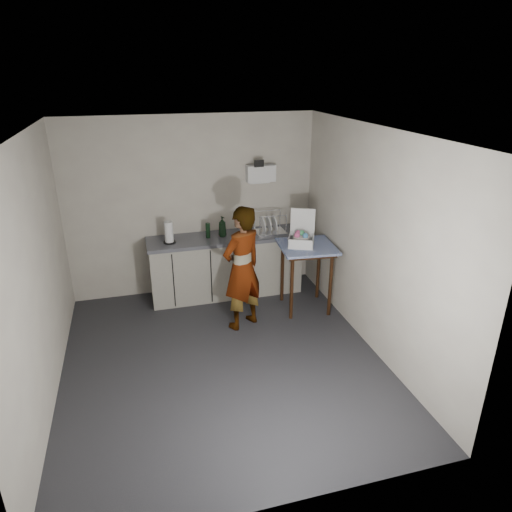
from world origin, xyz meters
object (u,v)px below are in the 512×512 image
object	(u,v)px
soap_bottle	(222,227)
dark_bottle	(208,230)
kitchen_counter	(226,267)
side_table	(307,254)
standing_man	(242,268)
bakery_box	(301,238)
paper_towel	(169,233)
dish_rack	(270,228)
soda_can	(221,232)

from	to	relation	value
soap_bottle	dark_bottle	distance (m)	0.21
kitchen_counter	soap_bottle	size ratio (longest dim) A/B	7.56
kitchen_counter	side_table	bearing A→B (deg)	-37.29
standing_man	bakery_box	size ratio (longest dim) A/B	3.50
soap_bottle	paper_towel	world-z (taller)	paper_towel
dish_rack	kitchen_counter	bearing A→B (deg)	178.17
soap_bottle	paper_towel	bearing A→B (deg)	-175.36
side_table	dish_rack	distance (m)	0.80
dark_bottle	side_table	bearing A→B (deg)	-31.64
soap_bottle	paper_towel	distance (m)	0.77
dark_bottle	paper_towel	world-z (taller)	paper_towel
standing_man	kitchen_counter	bearing A→B (deg)	-117.82
soda_can	standing_man	bearing A→B (deg)	-86.53
side_table	standing_man	bearing A→B (deg)	-161.15
standing_man	dish_rack	size ratio (longest dim) A/B	3.71
soda_can	bakery_box	world-z (taller)	bakery_box
kitchen_counter	paper_towel	size ratio (longest dim) A/B	7.31
dish_rack	side_table	bearing A→B (deg)	-66.85
kitchen_counter	paper_towel	bearing A→B (deg)	-176.11
dark_bottle	paper_towel	bearing A→B (deg)	-173.71
kitchen_counter	dish_rack	xyz separation A→B (m)	(0.67, -0.02, 0.55)
soap_bottle	bakery_box	size ratio (longest dim) A/B	0.63
soda_can	paper_towel	size ratio (longest dim) A/B	0.41
standing_man	soap_bottle	xyz separation A→B (m)	(-0.05, 0.99, 0.24)
bakery_box	soap_bottle	bearing A→B (deg)	167.33
soap_bottle	bakery_box	world-z (taller)	bakery_box
soap_bottle	bakery_box	distance (m)	1.18
side_table	dish_rack	world-z (taller)	dish_rack
side_table	paper_towel	world-z (taller)	paper_towel
soda_can	dark_bottle	world-z (taller)	dark_bottle
kitchen_counter	soap_bottle	world-z (taller)	soap_bottle
soap_bottle	soda_can	distance (m)	0.09
soda_can	bakery_box	size ratio (longest dim) A/B	0.27
kitchen_counter	dark_bottle	bearing A→B (deg)	178.36
side_table	kitchen_counter	bearing A→B (deg)	147.83
kitchen_counter	dish_rack	bearing A→B (deg)	-1.83
side_table	paper_towel	xyz separation A→B (m)	(-1.78, 0.69, 0.23)
side_table	dark_bottle	bearing A→B (deg)	153.48
standing_man	soap_bottle	distance (m)	1.02
soda_can	dish_rack	world-z (taller)	dish_rack
standing_man	side_table	bearing A→B (deg)	165.02
soda_can	dish_rack	bearing A→B (deg)	-4.51
soda_can	dark_bottle	xyz separation A→B (m)	(-0.20, -0.03, 0.05)
dark_bottle	bakery_box	xyz separation A→B (m)	(1.15, -0.71, 0.03)
standing_man	dark_bottle	world-z (taller)	standing_man
dish_rack	soda_can	bearing A→B (deg)	175.49
standing_man	dish_rack	world-z (taller)	standing_man
standing_man	dish_rack	distance (m)	1.17
soda_can	bakery_box	bearing A→B (deg)	-37.80
soap_bottle	soda_can	size ratio (longest dim) A/B	2.38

